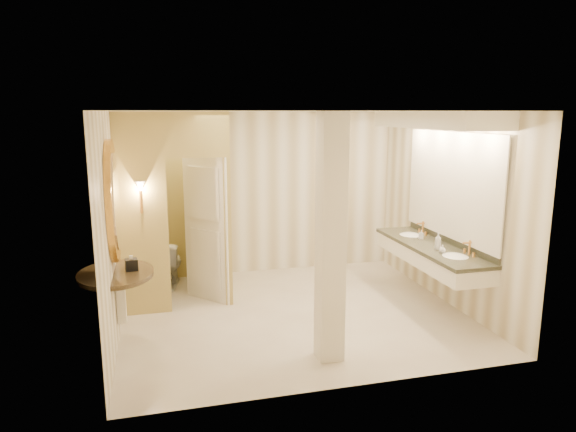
# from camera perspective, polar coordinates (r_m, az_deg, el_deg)

# --- Properties ---
(floor) EXTENTS (4.50, 4.50, 0.00)m
(floor) POSITION_cam_1_polar(r_m,az_deg,el_deg) (7.13, 0.58, -10.70)
(floor) COLOR silver
(floor) RESTS_ON ground
(ceiling) EXTENTS (4.50, 4.50, 0.00)m
(ceiling) POSITION_cam_1_polar(r_m,az_deg,el_deg) (6.60, 0.63, 11.57)
(ceiling) COLOR silver
(ceiling) RESTS_ON wall_back
(wall_back) EXTENTS (4.50, 0.02, 2.70)m
(wall_back) POSITION_cam_1_polar(r_m,az_deg,el_deg) (8.65, -2.83, 2.55)
(wall_back) COLOR white
(wall_back) RESTS_ON floor
(wall_front) EXTENTS (4.50, 0.02, 2.70)m
(wall_front) POSITION_cam_1_polar(r_m,az_deg,el_deg) (4.88, 6.71, -4.50)
(wall_front) COLOR white
(wall_front) RESTS_ON floor
(wall_left) EXTENTS (0.02, 4.00, 2.70)m
(wall_left) POSITION_cam_1_polar(r_m,az_deg,el_deg) (6.54, -18.82, -0.97)
(wall_left) COLOR white
(wall_left) RESTS_ON floor
(wall_right) EXTENTS (0.02, 4.00, 2.70)m
(wall_right) POSITION_cam_1_polar(r_m,az_deg,el_deg) (7.62, 17.17, 0.84)
(wall_right) COLOR white
(wall_right) RESTS_ON floor
(toilet_closet) EXTENTS (1.50, 1.55, 2.70)m
(toilet_closet) POSITION_cam_1_polar(r_m,az_deg,el_deg) (7.47, -9.77, 1.25)
(toilet_closet) COLOR #CDBB6B
(toilet_closet) RESTS_ON floor
(wall_sconce) EXTENTS (0.14, 0.14, 0.42)m
(wall_sconce) POSITION_cam_1_polar(r_m,az_deg,el_deg) (6.87, -16.07, 3.02)
(wall_sconce) COLOR gold
(wall_sconce) RESTS_ON toilet_closet
(vanity) EXTENTS (0.75, 2.43, 2.09)m
(vanity) POSITION_cam_1_polar(r_m,az_deg,el_deg) (7.31, 16.12, 2.67)
(vanity) COLOR white
(vanity) RESTS_ON floor
(console_shelf) EXTENTS (1.08, 1.08, 1.99)m
(console_shelf) POSITION_cam_1_polar(r_m,az_deg,el_deg) (6.16, -18.72, -1.70)
(console_shelf) COLOR black
(console_shelf) RESTS_ON floor
(pillar) EXTENTS (0.27, 0.27, 2.70)m
(pillar) POSITION_cam_1_polar(r_m,az_deg,el_deg) (5.49, 4.77, -2.67)
(pillar) COLOR white
(pillar) RESTS_ON floor
(tissue_box) EXTENTS (0.15, 0.15, 0.13)m
(tissue_box) POSITION_cam_1_polar(r_m,az_deg,el_deg) (6.28, -17.00, -5.18)
(tissue_box) COLOR black
(tissue_box) RESTS_ON console_shelf
(toilet) EXTENTS (0.55, 0.78, 0.73)m
(toilet) POSITION_cam_1_polar(r_m,az_deg,el_deg) (8.29, -13.19, -5.14)
(toilet) COLOR white
(toilet) RESTS_ON floor
(soap_bottle_a) EXTENTS (0.07, 0.08, 0.13)m
(soap_bottle_a) POSITION_cam_1_polar(r_m,az_deg,el_deg) (7.72, 14.57, -1.99)
(soap_bottle_a) COLOR beige
(soap_bottle_a) RESTS_ON vanity
(soap_bottle_b) EXTENTS (0.11, 0.11, 0.11)m
(soap_bottle_b) POSITION_cam_1_polar(r_m,az_deg,el_deg) (7.03, 16.77, -3.52)
(soap_bottle_b) COLOR silver
(soap_bottle_b) RESTS_ON vanity
(soap_bottle_c) EXTENTS (0.11, 0.11, 0.23)m
(soap_bottle_c) POSITION_cam_1_polar(r_m,az_deg,el_deg) (7.18, 16.32, -2.70)
(soap_bottle_c) COLOR #C6B28C
(soap_bottle_c) RESTS_ON vanity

